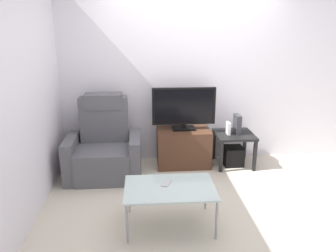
% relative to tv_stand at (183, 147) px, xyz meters
% --- Properties ---
extents(ground_plane, '(6.40, 6.40, 0.00)m').
position_rel_tv_stand_xyz_m(ground_plane, '(0.12, -0.83, -0.27)').
color(ground_plane, beige).
extents(wall_back, '(6.40, 0.06, 2.60)m').
position_rel_tv_stand_xyz_m(wall_back, '(0.12, 0.30, 1.03)').
color(wall_back, silver).
rests_on(wall_back, ground).
extents(wall_side, '(0.06, 4.48, 2.60)m').
position_rel_tv_stand_xyz_m(wall_side, '(-1.76, -0.83, 1.03)').
color(wall_side, silver).
rests_on(wall_side, ground).
extents(tv_stand, '(0.76, 0.47, 0.54)m').
position_rel_tv_stand_xyz_m(tv_stand, '(0.00, 0.00, 0.00)').
color(tv_stand, '#4C2D1E').
rests_on(tv_stand, ground).
extents(television, '(0.89, 0.20, 0.60)m').
position_rel_tv_stand_xyz_m(television, '(0.00, 0.02, 0.59)').
color(television, black).
rests_on(television, tv_stand).
extents(recliner_armchair, '(0.98, 0.78, 1.08)m').
position_rel_tv_stand_xyz_m(recliner_armchair, '(-1.11, -0.24, 0.10)').
color(recliner_armchair, '#515156').
rests_on(recliner_armchair, ground).
extents(side_table, '(0.54, 0.54, 0.48)m').
position_rel_tv_stand_xyz_m(side_table, '(0.73, -0.05, 0.13)').
color(side_table, black).
rests_on(side_table, ground).
extents(subwoofer_box, '(0.27, 0.27, 0.27)m').
position_rel_tv_stand_xyz_m(subwoofer_box, '(0.73, -0.05, -0.13)').
color(subwoofer_box, black).
rests_on(subwoofer_box, ground).
extents(book_upright, '(0.04, 0.13, 0.17)m').
position_rel_tv_stand_xyz_m(book_upright, '(0.63, -0.07, 0.30)').
color(book_upright, white).
rests_on(book_upright, side_table).
extents(game_console, '(0.07, 0.20, 0.27)m').
position_rel_tv_stand_xyz_m(game_console, '(0.76, -0.04, 0.35)').
color(game_console, '#333338').
rests_on(game_console, side_table).
extents(coffee_table, '(0.90, 0.60, 0.43)m').
position_rel_tv_stand_xyz_m(coffee_table, '(-0.32, -1.50, 0.13)').
color(coffee_table, '#B2C6C1').
rests_on(coffee_table, ground).
extents(cell_phone, '(0.12, 0.17, 0.01)m').
position_rel_tv_stand_xyz_m(cell_phone, '(-0.35, -1.43, 0.16)').
color(cell_phone, '#B7B7BC').
rests_on(cell_phone, coffee_table).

